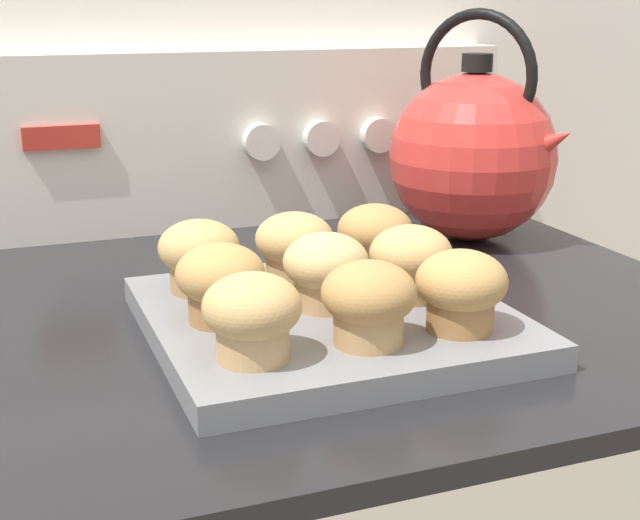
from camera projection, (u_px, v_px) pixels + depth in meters
name	position (u px, v px, depth m)	size (l,w,h in m)	color
control_panel	(209.00, 140.00, 1.08)	(0.77, 0.07, 0.21)	silver
muffin_pan	(322.00, 321.00, 0.75)	(0.29, 0.29, 0.02)	slate
muffin_r0_c0	(252.00, 315.00, 0.63)	(0.07, 0.07, 0.06)	tan
muffin_r0_c1	(365.00, 302.00, 0.66)	(0.07, 0.07, 0.06)	tan
muffin_r0_c2	(461.00, 289.00, 0.69)	(0.07, 0.07, 0.06)	olive
muffin_r1_c0	(220.00, 281.00, 0.71)	(0.07, 0.07, 0.06)	olive
muffin_r1_c1	(323.00, 269.00, 0.74)	(0.07, 0.07, 0.06)	tan
muffin_r1_c2	(411.00, 260.00, 0.77)	(0.07, 0.07, 0.06)	#A37A4C
muffin_r2_c0	(199.00, 254.00, 0.78)	(0.07, 0.07, 0.06)	#A37A4C
muffin_r2_c1	(290.00, 246.00, 0.81)	(0.07, 0.07, 0.06)	tan
muffin_r2_c2	(375.00, 236.00, 0.84)	(0.07, 0.07, 0.06)	tan
tea_kettle	(474.00, 154.00, 1.02)	(0.19, 0.22, 0.26)	red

